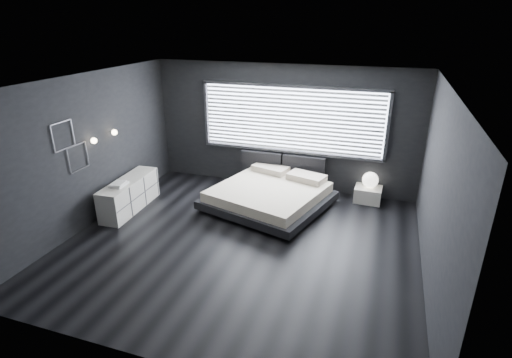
% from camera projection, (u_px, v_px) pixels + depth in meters
% --- Properties ---
extents(room, '(6.04, 6.00, 2.80)m').
position_uv_depth(room, '(240.00, 169.00, 6.52)').
color(room, black).
rests_on(room, ground).
extents(window, '(4.14, 0.09, 1.52)m').
position_uv_depth(window, '(291.00, 120.00, 8.75)').
color(window, white).
rests_on(window, ground).
extents(headboard, '(1.96, 0.16, 0.52)m').
position_uv_depth(headboard, '(282.00, 165.00, 9.14)').
color(headboard, black).
rests_on(headboard, ground).
extents(sconce_near, '(0.18, 0.11, 0.11)m').
position_uv_depth(sconce_near, '(94.00, 141.00, 7.33)').
color(sconce_near, silver).
rests_on(sconce_near, ground).
extents(sconce_far, '(0.18, 0.11, 0.11)m').
position_uv_depth(sconce_far, '(114.00, 132.00, 7.86)').
color(sconce_far, silver).
rests_on(sconce_far, ground).
extents(wall_art_upper, '(0.01, 0.48, 0.48)m').
position_uv_depth(wall_art_upper, '(63.00, 136.00, 6.74)').
color(wall_art_upper, '#47474C').
rests_on(wall_art_upper, ground).
extents(wall_art_lower, '(0.01, 0.48, 0.48)m').
position_uv_depth(wall_art_lower, '(78.00, 157.00, 7.14)').
color(wall_art_lower, '#47474C').
rests_on(wall_art_lower, ground).
extents(bed, '(2.74, 2.67, 0.58)m').
position_uv_depth(bed, '(270.00, 195.00, 8.33)').
color(bed, black).
rests_on(bed, ground).
extents(nightstand, '(0.57, 0.48, 0.33)m').
position_uv_depth(nightstand, '(368.00, 194.00, 8.60)').
color(nightstand, silver).
rests_on(nightstand, ground).
extents(orb_lamp, '(0.34, 0.34, 0.34)m').
position_uv_depth(orb_lamp, '(370.00, 180.00, 8.49)').
color(orb_lamp, white).
rests_on(orb_lamp, nightstand).
extents(dresser, '(0.54, 1.64, 0.65)m').
position_uv_depth(dresser, '(130.00, 194.00, 8.20)').
color(dresser, silver).
rests_on(dresser, ground).
extents(book_stack, '(0.28, 0.36, 0.07)m').
position_uv_depth(book_stack, '(119.00, 184.00, 7.79)').
color(book_stack, silver).
rests_on(book_stack, dresser).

